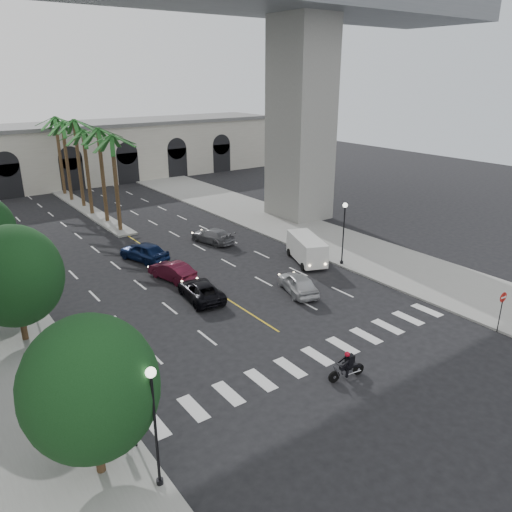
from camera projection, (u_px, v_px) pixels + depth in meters
The scene contains 28 objects.
ground at pixel (300, 345), 29.40m from camera, with size 140.00×140.00×0.00m, color black.
sidewalk_right at pixel (317, 236), 49.04m from camera, with size 8.00×100.00×0.15m, color gray.
median at pixel (88, 210), 58.31m from camera, with size 2.00×24.00×0.20m, color gray.
pier_building at pixel (45, 156), 69.83m from camera, with size 71.00×10.50×8.50m.
bridge at pixel (166, 30), 41.69m from camera, with size 75.00×13.00×26.00m.
palm_a at pixel (112, 140), 47.61m from camera, with size 3.20×3.20×10.30m.
palm_b at pixel (98, 134), 50.61m from camera, with size 3.20×3.20×10.60m.
palm_c at pixel (83, 135), 53.65m from camera, with size 3.20×3.20×10.10m.
palm_d at pixel (74, 125), 56.64m from camera, with size 3.20×3.20×10.90m.
palm_e at pixel (62, 126), 59.71m from camera, with size 3.20×3.20×10.40m.
palm_f at pixel (55, 121), 62.83m from camera, with size 3.20×3.20×10.70m.
street_tree_near at pixel (90, 388), 18.59m from camera, with size 5.20×5.20×6.89m.
street_tree_mid at pixel (15, 276), 28.42m from camera, with size 5.44×5.44×7.21m.
lamp_post_left_near at pixel (155, 418), 18.22m from camera, with size 0.40×0.40×5.35m.
lamp_post_left_far at pixel (23, 257), 34.21m from camera, with size 0.40×0.40×5.35m.
lamp_post_right at pixel (344, 228), 40.65m from camera, with size 0.40×0.40×5.35m.
traffic_signal_near at pixel (132, 399), 20.42m from camera, with size 0.25×0.18×3.65m.
traffic_signal_far at pixel (98, 357), 23.47m from camera, with size 0.25×0.18×3.65m.
motorcycle_rider at pixel (348, 366), 25.99m from camera, with size 2.20×0.62×1.59m.
car_a at pixel (298, 283), 36.23m from camera, with size 1.77×4.40×1.50m, color #B9BABE.
car_b at pixel (172, 271), 38.61m from camera, with size 1.50×4.31×1.42m, color #4E0F21.
car_c at pixel (201, 290), 35.25m from camera, with size 2.20×4.76×1.32m, color black.
car_d at pixel (213, 236), 47.12m from camera, with size 1.93×4.74×1.38m, color slate.
car_e at pixel (144, 251), 42.55m from camera, with size 1.93×4.80×1.64m, color #10204C.
cargo_van at pixel (307, 249), 41.96m from camera, with size 3.68×5.52×2.20m.
pedestrian_a at pixel (68, 401), 22.74m from camera, with size 0.62×0.41×1.70m, color black.
pedestrian_b at pixel (64, 364), 25.61m from camera, with size 0.85×0.67×1.76m, color black.
do_not_enter_sign at pixel (502, 303), 30.27m from camera, with size 0.66×0.06×2.68m.
Camera 1 is at (-17.22, -19.40, 15.03)m, focal length 35.00 mm.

